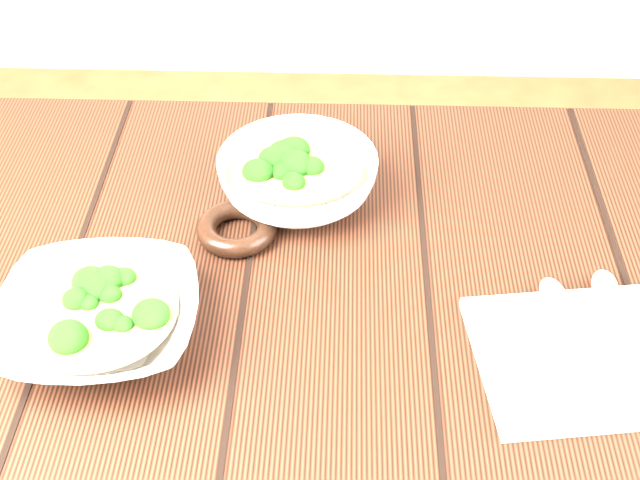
% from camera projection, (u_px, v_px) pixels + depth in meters
% --- Properties ---
extents(table, '(1.20, 0.80, 0.75)m').
position_uv_depth(table, '(266.00, 376.00, 1.04)').
color(table, '#32180E').
rests_on(table, ground).
extents(soup_bowl_front, '(0.22, 0.22, 0.06)m').
position_uv_depth(soup_bowl_front, '(99.00, 319.00, 0.90)').
color(soup_bowl_front, silver).
rests_on(soup_bowl_front, table).
extents(soup_bowl_back, '(0.20, 0.20, 0.07)m').
position_uv_depth(soup_bowl_back, '(298.00, 177.00, 1.07)').
color(soup_bowl_back, silver).
rests_on(soup_bowl_back, table).
extents(trivet, '(0.11, 0.11, 0.02)m').
position_uv_depth(trivet, '(237.00, 228.00, 1.04)').
color(trivet, black).
rests_on(trivet, table).
extents(napkin, '(0.24, 0.21, 0.01)m').
position_uv_depth(napkin, '(587.00, 357.00, 0.89)').
color(napkin, '#BFB19F').
rests_on(napkin, table).
extents(spoon_left, '(0.03, 0.18, 0.01)m').
position_uv_depth(spoon_left, '(562.00, 319.00, 0.92)').
color(spoon_left, '#B7B1A1').
rests_on(spoon_left, napkin).
extents(spoon_right, '(0.04, 0.18, 0.01)m').
position_uv_depth(spoon_right, '(608.00, 310.00, 0.93)').
color(spoon_right, '#B7B1A1').
rests_on(spoon_right, napkin).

